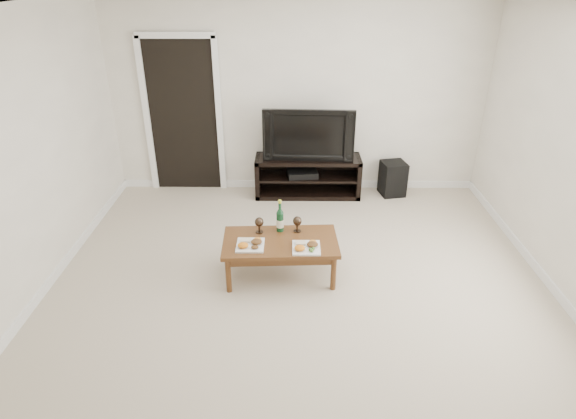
{
  "coord_description": "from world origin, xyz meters",
  "views": [
    {
      "loc": [
        -0.07,
        -3.61,
        2.88
      ],
      "look_at": [
        -0.11,
        0.65,
        0.7
      ],
      "focal_mm": 30.0,
      "sensor_mm": 36.0,
      "label": 1
    }
  ],
  "objects_px": {
    "television": "(309,133)",
    "coffee_table": "(280,258)",
    "media_console": "(308,176)",
    "subwoofer": "(393,178)"
  },
  "relations": [
    {
      "from": "media_console",
      "to": "subwoofer",
      "type": "distance_m",
      "value": 1.18
    },
    {
      "from": "media_console",
      "to": "television",
      "type": "distance_m",
      "value": 0.62
    },
    {
      "from": "media_console",
      "to": "subwoofer",
      "type": "xyz_separation_m",
      "value": [
        1.18,
        0.03,
        -0.04
      ]
    },
    {
      "from": "subwoofer",
      "to": "coffee_table",
      "type": "bearing_deg",
      "value": -138.09
    },
    {
      "from": "media_console",
      "to": "television",
      "type": "xyz_separation_m",
      "value": [
        0.0,
        0.0,
        0.62
      ]
    },
    {
      "from": "media_console",
      "to": "television",
      "type": "bearing_deg",
      "value": 0.0
    },
    {
      "from": "television",
      "to": "coffee_table",
      "type": "distance_m",
      "value": 2.12
    },
    {
      "from": "media_console",
      "to": "coffee_table",
      "type": "height_order",
      "value": "media_console"
    },
    {
      "from": "subwoofer",
      "to": "coffee_table",
      "type": "xyz_separation_m",
      "value": [
        -1.51,
        -2.0,
        -0.03
      ]
    },
    {
      "from": "media_console",
      "to": "coffee_table",
      "type": "bearing_deg",
      "value": -99.5
    }
  ]
}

